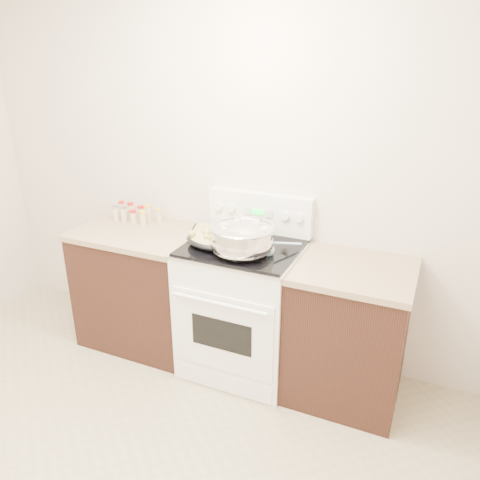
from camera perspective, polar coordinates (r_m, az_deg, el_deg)
The scene contains 10 objects.
room_shell at distance 1.95m, azimuth -26.89°, elevation 7.02°, with size 4.10×3.60×2.75m.
counter_left at distance 3.68m, azimuth -11.56°, elevation -5.51°, with size 0.93×0.67×0.92m.
counter_right at distance 3.13m, azimuth 12.99°, elevation -10.86°, with size 0.73×0.67×0.92m.
kitchen_range at distance 3.29m, azimuth 0.39°, elevation -7.94°, with size 0.78×0.73×1.22m.
mixing_bowl at distance 2.92m, azimuth 0.24°, elevation 0.01°, with size 0.53×0.53×0.24m.
roasting_pan at distance 3.05m, azimuth -3.84°, elevation 0.03°, with size 0.41×0.35×0.12m.
baking_sheet at distance 3.27m, azimuth -2.53°, elevation 1.03°, with size 0.48×0.40×0.06m.
wooden_spoon at distance 2.98m, azimuth -1.61°, elevation -1.30°, with size 0.13×0.26×0.04m.
blue_ladle at distance 2.94m, azimuth 3.66°, elevation -1.13°, with size 0.21×0.23×0.10m.
spice_jars at distance 3.68m, azimuth -12.70°, elevation 3.20°, with size 0.39×0.15×0.13m.
Camera 1 is at (1.49, -1.19, 2.13)m, focal length 35.00 mm.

